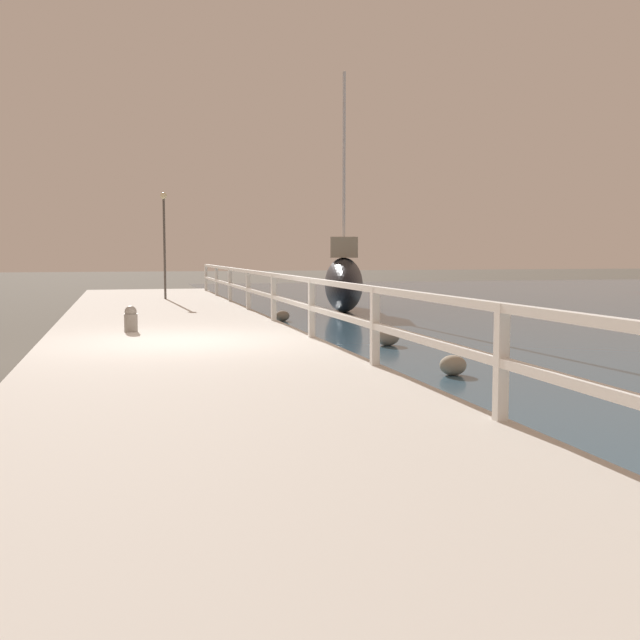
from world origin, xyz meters
name	(u,v)px	position (x,y,z in m)	size (l,w,h in m)	color
ground_plane	(183,360)	(0.00, 0.00, 0.00)	(120.00, 120.00, 0.00)	#4C473D
dock_walkway	(183,351)	(0.00, 0.00, 0.15)	(4.47, 36.00, 0.31)	beige
railing	(312,297)	(2.13, 0.00, 0.99)	(0.10, 32.50, 0.99)	white
boulder_water_edge	(388,336)	(3.84, 0.96, 0.17)	(0.45, 0.41, 0.34)	gray
boulder_upstream	(453,365)	(3.55, -2.50, 0.14)	(0.38, 0.34, 0.29)	gray
boulder_near_dock	(282,316)	(2.98, 6.35, 0.14)	(0.36, 0.32, 0.27)	slate
mooring_bollard	(131,319)	(-0.79, 1.69, 0.54)	(0.24, 0.24, 0.47)	gray
dock_lamp	(164,230)	(0.36, 11.47, 2.43)	(0.20, 0.20, 3.26)	#514C47
sailboat_black	(344,281)	(5.40, 9.05, 0.89)	(2.54, 5.53, 6.91)	black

